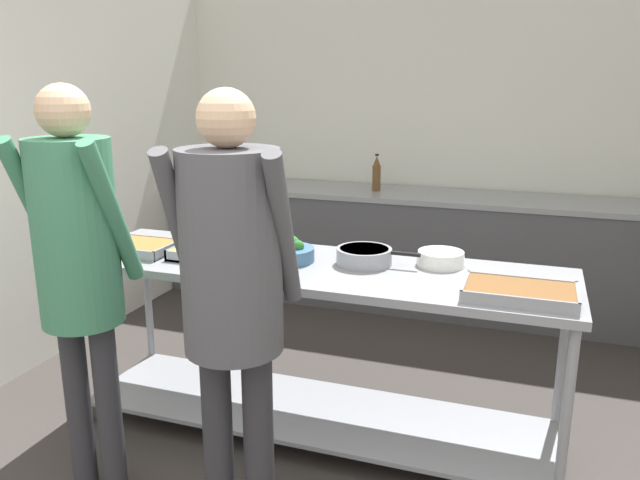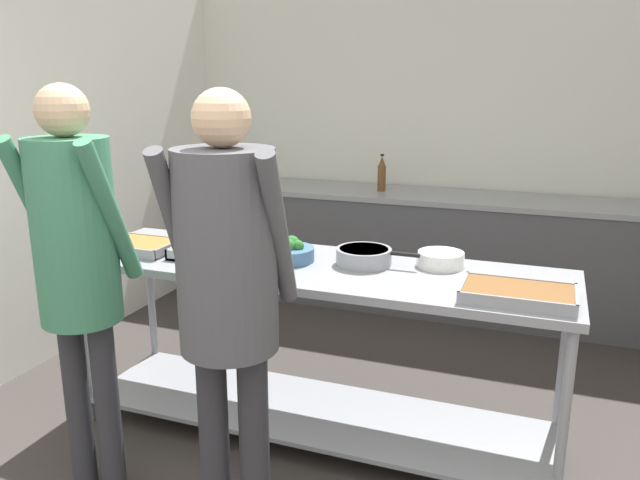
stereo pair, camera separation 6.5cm
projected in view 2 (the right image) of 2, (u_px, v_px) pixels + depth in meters
wall_rear at (427, 139)px, 5.15m from camera, size 4.21×0.06×2.65m
wall_left at (41, 158)px, 3.98m from camera, size 0.06×4.26×2.65m
back_counter at (413, 250)px, 5.04m from camera, size 4.05×0.65×0.94m
serving_counter at (313, 321)px, 3.15m from camera, size 2.50×0.72×0.93m
serving_tray_vegetables at (134, 246)px, 3.31m from camera, size 0.45×0.28×0.05m
serving_tray_greens at (219, 251)px, 3.21m from camera, size 0.43×0.33×0.05m
broccoli_bowl at (289, 252)px, 3.12m from camera, size 0.25×0.25×0.12m
sauce_pan at (364, 256)px, 3.06m from camera, size 0.41×0.27×0.08m
plate_stack at (441, 259)px, 3.04m from camera, size 0.24×0.24×0.07m
serving_tray_roast at (518, 294)px, 2.58m from camera, size 0.46×0.29×0.05m
guest_serving_left at (77, 252)px, 2.57m from camera, size 0.46×0.38×1.81m
guest_serving_right at (228, 276)px, 2.32m from camera, size 0.51×0.40×1.80m
water_bottle at (382, 174)px, 4.96m from camera, size 0.07×0.07×0.30m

